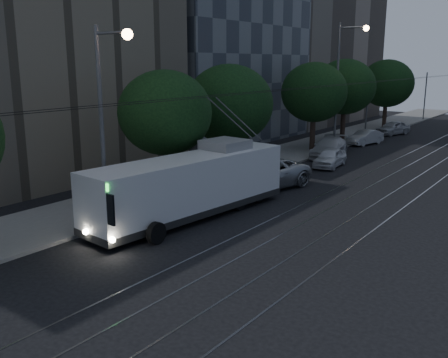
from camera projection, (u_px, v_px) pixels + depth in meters
ground at (223, 239)px, 20.96m from camera, size 120.00×120.00×0.00m
sidewalk at (294, 152)px, 40.96m from camera, size 5.00×90.00×0.15m
tram_rails at (419, 167)px, 35.22m from camera, size 4.52×90.00×0.02m
overhead_wires at (324, 112)px, 38.73m from camera, size 2.23×90.00×6.00m
trolleybus at (193, 185)px, 23.57m from camera, size 3.47×11.49×5.63m
pickup_silver at (259, 174)px, 28.94m from camera, size 4.39×7.01×1.81m
car_white_a at (330, 158)px, 35.26m from camera, size 1.96×3.99×1.31m
car_white_b at (329, 148)px, 38.78m from camera, size 3.17×5.58×1.52m
car_white_c at (365, 137)px, 44.76m from camera, size 2.27×4.18×1.31m
car_white_d at (393, 128)px, 50.74m from camera, size 2.88×4.50×1.43m
tree_1 at (165, 113)px, 26.49m from camera, size 5.03×5.03×6.88m
tree_2 at (229, 104)px, 31.92m from camera, size 5.64×5.64×7.15m
tree_3 at (314, 92)px, 40.40m from camera, size 5.36×5.36×7.27m
tree_4 at (345, 87)px, 45.06m from camera, size 5.53×5.53×7.55m
tree_5 at (387, 84)px, 54.52m from camera, size 5.74×5.74×7.55m
streetlamp_near at (107, 108)px, 21.11m from camera, size 2.16×0.44×8.75m
streetlamp_far at (342, 76)px, 40.11m from camera, size 2.48×0.44×10.30m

